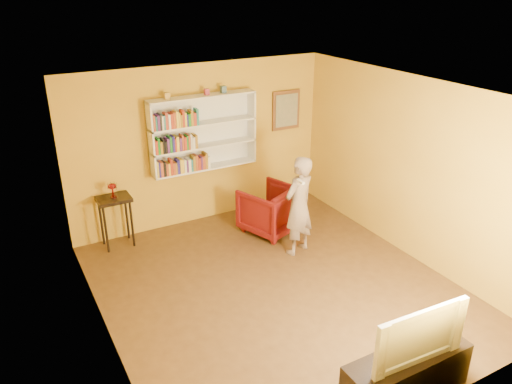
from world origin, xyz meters
TOP-DOWN VIEW (x-y plane):
  - room_shell at (0.00, 0.00)m, footprint 5.30×5.80m
  - bookshelf at (0.00, 2.41)m, footprint 1.80×0.29m
  - books_row_lower at (-0.41, 2.30)m, footprint 0.90×0.19m
  - books_row_middle at (-0.51, 2.30)m, footprint 0.70×0.19m
  - books_row_upper at (-0.49, 2.30)m, footprint 0.74×0.18m
  - ornament_left at (-0.58, 2.35)m, footprint 0.08×0.08m
  - ornament_centre at (0.08, 2.35)m, footprint 0.07×0.07m
  - ornament_right at (0.37, 2.35)m, footprint 0.08×0.08m
  - framed_painting at (1.65, 2.46)m, footprint 0.55×0.05m
  - console_table at (-1.58, 2.25)m, footprint 0.51×0.39m
  - ruby_lustre at (-1.58, 2.25)m, footprint 0.14×0.14m
  - armchair at (0.78, 1.50)m, footprint 1.07×1.08m
  - person at (0.80, 0.71)m, footprint 0.66×0.54m
  - game_remote at (0.65, 0.46)m, footprint 0.04×0.15m
  - tv_cabinet at (0.16, -2.25)m, footprint 1.39×0.42m
  - television at (0.16, -2.25)m, footprint 1.07×0.20m

SIDE VIEW (x-z plane):
  - tv_cabinet at x=0.16m, z-range 0.00..0.50m
  - armchair at x=0.78m, z-range 0.00..0.78m
  - console_table at x=-1.58m, z-range 0.27..1.10m
  - person at x=0.80m, z-range 0.00..1.56m
  - television at x=0.16m, z-range 0.50..1.11m
  - ruby_lustre at x=-1.58m, z-range 0.88..1.11m
  - room_shell at x=0.00m, z-range -0.42..2.46m
  - books_row_lower at x=-0.41m, z-range 0.99..1.26m
  - game_remote at x=0.65m, z-range 1.27..1.31m
  - books_row_middle at x=-0.51m, z-range 1.38..1.64m
  - bookshelf at x=0.00m, z-range 0.98..2.21m
  - framed_painting at x=1.65m, z-range 1.40..2.10m
  - books_row_upper at x=-0.49m, z-range 1.76..2.03m
  - ornament_centre at x=0.08m, z-range 2.21..2.31m
  - ornament_left at x=-0.58m, z-range 2.21..2.32m
  - ornament_right at x=0.37m, z-range 2.21..2.33m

